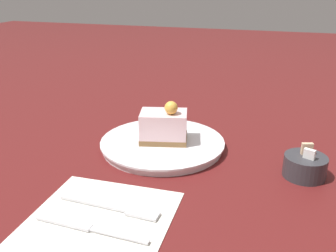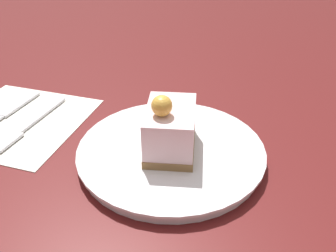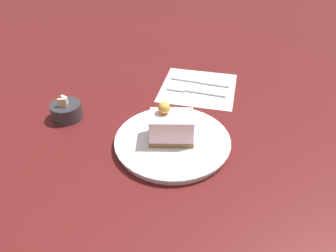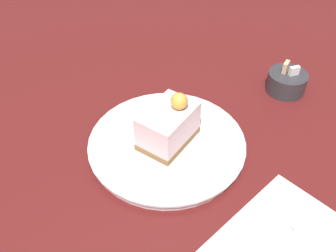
# 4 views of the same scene
# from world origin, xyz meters

# --- Properties ---
(ground_plane) EXTENTS (4.00, 4.00, 0.00)m
(ground_plane) POSITION_xyz_m (0.00, 0.00, 0.00)
(ground_plane) COLOR #5B1919
(plate) EXTENTS (0.26, 0.26, 0.02)m
(plate) POSITION_xyz_m (-0.00, -0.02, 0.01)
(plate) COLOR white
(plate) RESTS_ON ground_plane
(cake_slice) EXTENTS (0.09, 0.11, 0.09)m
(cake_slice) POSITION_xyz_m (-0.00, -0.02, 0.05)
(cake_slice) COLOR olive
(cake_slice) RESTS_ON plate
(napkin) EXTENTS (0.22, 0.22, 0.00)m
(napkin) POSITION_xyz_m (0.27, -0.03, 0.00)
(napkin) COLOR white
(napkin) RESTS_ON ground_plane
(fork) EXTENTS (0.02, 0.17, 0.00)m
(fork) POSITION_xyz_m (0.24, -0.02, 0.01)
(fork) COLOR silver
(fork) RESTS_ON napkin
(knife) EXTENTS (0.02, 0.18, 0.00)m
(knife) POSITION_xyz_m (0.30, -0.05, 0.01)
(knife) COLOR silver
(knife) RESTS_ON napkin
(sugar_bowl) EXTENTS (0.08, 0.08, 0.06)m
(sugar_bowl) POSITION_xyz_m (0.04, 0.27, 0.02)
(sugar_bowl) COLOR #333338
(sugar_bowl) RESTS_ON ground_plane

